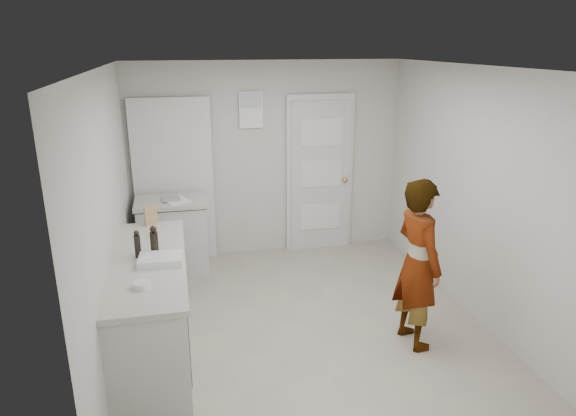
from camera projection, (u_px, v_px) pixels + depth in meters
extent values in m
plane|color=#A49B89|center=(304.00, 323.00, 5.18)|extent=(4.00, 4.00, 0.00)
plane|color=#B2B0A8|center=(267.00, 160.00, 6.65)|extent=(3.50, 0.00, 3.50)
plane|color=#B2B0A8|center=(391.00, 309.00, 2.94)|extent=(3.50, 0.00, 3.50)
plane|color=#B2B0A8|center=(109.00, 219.00, 4.44)|extent=(0.00, 4.00, 4.00)
plane|color=#B2B0A8|center=(474.00, 194.00, 5.15)|extent=(0.00, 4.00, 4.00)
plane|color=silver|center=(307.00, 67.00, 4.41)|extent=(4.00, 4.00, 0.00)
cube|color=silver|center=(320.00, 177.00, 6.81)|extent=(0.80, 0.05, 2.00)
cube|color=silver|center=(320.00, 174.00, 6.83)|extent=(0.90, 0.04, 2.10)
sphere|color=tan|center=(345.00, 180.00, 6.84)|extent=(0.07, 0.07, 0.07)
cube|color=white|center=(251.00, 110.00, 6.38)|extent=(0.30, 0.02, 0.45)
cube|color=black|center=(174.00, 183.00, 6.45)|extent=(0.90, 0.05, 2.04)
cube|color=silver|center=(174.00, 183.00, 6.42)|extent=(0.98, 0.02, 2.10)
cube|color=silver|center=(152.00, 311.00, 4.56)|extent=(0.60, 1.90, 0.86)
cube|color=black|center=(156.00, 348.00, 4.68)|extent=(0.56, 1.86, 0.08)
cube|color=beige|center=(148.00, 262.00, 4.42)|extent=(0.64, 1.96, 0.05)
cube|color=silver|center=(173.00, 239.00, 6.23)|extent=(0.80, 0.55, 0.86)
cube|color=black|center=(176.00, 268.00, 6.35)|extent=(0.75, 0.54, 0.08)
cube|color=beige|center=(171.00, 202.00, 6.09)|extent=(0.84, 0.61, 0.05)
imported|color=silver|center=(418.00, 264.00, 4.63)|extent=(0.46, 0.63, 1.59)
cube|color=#A57A52|center=(151.00, 215.00, 5.22)|extent=(0.13, 0.09, 0.20)
cylinder|color=tan|center=(154.00, 234.00, 4.90)|extent=(0.05, 0.05, 0.08)
cylinder|color=black|center=(154.00, 244.00, 4.46)|extent=(0.07, 0.07, 0.22)
sphere|color=black|center=(153.00, 229.00, 4.41)|extent=(0.06, 0.06, 0.06)
cylinder|color=black|center=(138.00, 246.00, 4.43)|extent=(0.05, 0.05, 0.20)
sphere|color=black|center=(136.00, 233.00, 4.39)|extent=(0.05, 0.05, 0.05)
cube|color=silver|center=(161.00, 259.00, 4.33)|extent=(0.38, 0.28, 0.06)
cube|color=white|center=(161.00, 260.00, 4.33)|extent=(0.34, 0.24, 0.05)
cylinder|color=silver|center=(142.00, 285.00, 3.89)|extent=(0.13, 0.13, 0.05)
sphere|color=white|center=(139.00, 286.00, 3.88)|extent=(0.04, 0.04, 0.04)
sphere|color=white|center=(145.00, 284.00, 3.91)|extent=(0.04, 0.04, 0.04)
cube|color=white|center=(176.00, 200.00, 6.06)|extent=(0.36, 0.40, 0.01)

